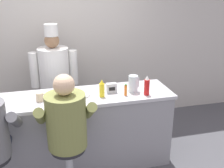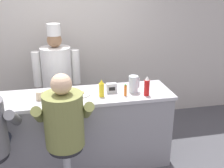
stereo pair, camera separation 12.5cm
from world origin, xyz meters
The scene contains 13 objects.
wall_back centered at (0.00, 1.59, 1.35)m, with size 10.00×0.06×2.70m.
diner_counter centered at (0.00, 0.31, 0.49)m, with size 2.45×0.63×0.98m.
ketchup_bottle_red centered at (0.88, 0.13, 1.10)m, with size 0.06×0.06×0.24m.
mustard_bottle_yellow centered at (0.34, 0.21, 1.08)m, with size 0.06×0.06×0.21m.
hot_sauce_bottle_orange centered at (0.63, 0.17, 1.05)m, with size 0.03×0.03×0.14m.
water_pitcher_clear centered at (0.75, 0.27, 1.09)m, with size 0.13×0.12×0.21m.
breakfast_plate centered at (0.09, 0.31, 1.00)m, with size 0.25×0.25×0.05m.
cereal_bowl centered at (-0.14, 0.36, 1.01)m, with size 0.16×0.16×0.06m.
coffee_mug_white centered at (-0.09, 0.16, 1.03)m, with size 0.13×0.09×0.08m.
coffee_mug_tan centered at (-0.37, 0.26, 1.03)m, with size 0.13×0.08×0.10m.
napkin_dispenser_chrome centered at (0.48, 0.31, 1.04)m, with size 0.13×0.08×0.12m.
diner_seated_olive centered at (-0.12, -0.22, 0.91)m, with size 0.61×0.60×1.45m.
cook_in_whites_near centered at (-0.17, 1.11, 0.95)m, with size 0.68×0.43×1.73m.
Camera 2 is at (-0.12, -2.62, 2.21)m, focal length 42.00 mm.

